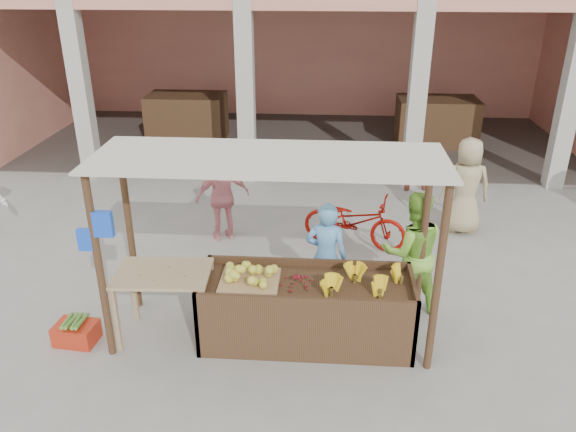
# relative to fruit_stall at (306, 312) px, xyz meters

# --- Properties ---
(ground) EXTENTS (60.00, 60.00, 0.00)m
(ground) POSITION_rel_fruit_stall_xyz_m (-0.50, 0.00, -0.40)
(ground) COLOR gray
(ground) RESTS_ON ground
(market_building) EXTENTS (14.40, 6.40, 4.20)m
(market_building) POSITION_rel_fruit_stall_xyz_m (-0.45, 8.93, 2.30)
(market_building) COLOR #E89579
(market_building) RESTS_ON ground
(fruit_stall) EXTENTS (2.60, 0.95, 0.80)m
(fruit_stall) POSITION_rel_fruit_stall_xyz_m (0.00, 0.00, 0.00)
(fruit_stall) COLOR #4D301F
(fruit_stall) RESTS_ON ground
(stall_awning) EXTENTS (4.09, 1.35, 2.39)m
(stall_awning) POSITION_rel_fruit_stall_xyz_m (-0.51, 0.06, 1.58)
(stall_awning) COLOR #4D301F
(stall_awning) RESTS_ON ground
(banana_heap) EXTENTS (0.97, 0.53, 0.18)m
(banana_heap) POSITION_rel_fruit_stall_xyz_m (0.69, -0.04, 0.49)
(banana_heap) COLOR yellow
(banana_heap) RESTS_ON fruit_stall
(melon_tray) EXTENTS (0.71, 0.62, 0.19)m
(melon_tray) POSITION_rel_fruit_stall_xyz_m (-0.69, -0.03, 0.49)
(melon_tray) COLOR tan
(melon_tray) RESTS_ON fruit_stall
(berry_heap) EXTENTS (0.48, 0.39, 0.15)m
(berry_heap) POSITION_rel_fruit_stall_xyz_m (-0.10, -0.03, 0.48)
(berry_heap) COLOR maroon
(berry_heap) RESTS_ON fruit_stall
(side_table) EXTENTS (1.18, 0.82, 0.93)m
(side_table) POSITION_rel_fruit_stall_xyz_m (-1.75, -0.05, 0.38)
(side_table) COLOR tan
(side_table) RESTS_ON ground
(papaya_pile) EXTENTS (0.71, 0.40, 0.20)m
(papaya_pile) POSITION_rel_fruit_stall_xyz_m (-1.75, -0.05, 0.63)
(papaya_pile) COLOR #4D8B2D
(papaya_pile) RESTS_ON side_table
(red_crate) EXTENTS (0.54, 0.41, 0.26)m
(red_crate) POSITION_rel_fruit_stall_xyz_m (-2.87, -0.27, -0.27)
(red_crate) COLOR #B02812
(red_crate) RESTS_ON ground
(plantain_bundle) EXTENTS (0.41, 0.29, 0.08)m
(plantain_bundle) POSITION_rel_fruit_stall_xyz_m (-2.87, -0.27, -0.10)
(plantain_bundle) COLOR #538530
(plantain_bundle) RESTS_ON red_crate
(produce_sacks) EXTENTS (0.82, 0.51, 0.62)m
(produce_sacks) POSITION_rel_fruit_stall_xyz_m (2.07, 5.19, -0.09)
(produce_sacks) COLOR maroon
(produce_sacks) RESTS_ON ground
(vendor_blue) EXTENTS (0.69, 0.55, 1.66)m
(vendor_blue) POSITION_rel_fruit_stall_xyz_m (0.23, 0.76, 0.43)
(vendor_blue) COLOR #64ABE6
(vendor_blue) RESTS_ON ground
(vendor_green) EXTENTS (0.91, 0.58, 1.81)m
(vendor_green) POSITION_rel_fruit_stall_xyz_m (1.37, 0.81, 0.51)
(vendor_green) COLOR #83C53D
(vendor_green) RESTS_ON ground
(motorcycle) EXTENTS (1.08, 1.90, 0.94)m
(motorcycle) POSITION_rel_fruit_stall_xyz_m (0.69, 2.60, 0.07)
(motorcycle) COLOR #940E06
(motorcycle) RESTS_ON ground
(shopper_b) EXTENTS (1.10, 0.88, 1.66)m
(shopper_b) POSITION_rel_fruit_stall_xyz_m (-1.52, 2.73, 0.43)
(shopper_b) COLOR pink
(shopper_b) RESTS_ON ground
(shopper_c) EXTENTS (0.91, 0.60, 1.88)m
(shopper_c) POSITION_rel_fruit_stall_xyz_m (2.60, 3.31, 0.54)
(shopper_c) COLOR tan
(shopper_c) RESTS_ON ground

